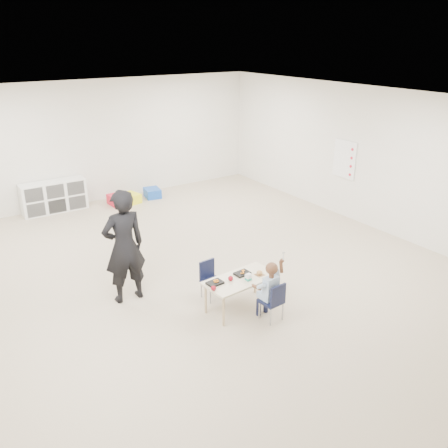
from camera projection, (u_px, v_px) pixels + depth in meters
room at (197, 192)px, 7.47m from camera, size 9.00×9.02×2.80m
table at (240, 293)px, 6.82m from camera, size 1.10×0.61×0.49m
chair_near at (271, 301)px, 6.54m from camera, size 0.30×0.29×0.58m
chair_far at (212, 281)px, 7.07m from camera, size 0.30×0.29×0.58m
child at (272, 290)px, 6.47m from camera, size 0.42×0.42×0.92m
lunch_tray_near at (242, 273)px, 6.84m from camera, size 0.23×0.18×0.03m
lunch_tray_far at (215, 283)px, 6.58m from camera, size 0.23×0.18×0.03m
milk_carton at (248, 277)px, 6.66m from camera, size 0.08×0.08×0.10m
bread_roll at (260, 273)px, 6.82m from camera, size 0.09×0.09×0.07m
apple_near at (231, 278)px, 6.66m from camera, size 0.07×0.07×0.07m
apple_far at (213, 288)px, 6.40m from camera, size 0.07×0.07×0.07m
cubby_shelf at (54, 197)px, 10.55m from camera, size 1.40×0.40×0.70m
rules_poster at (344, 159)px, 10.03m from camera, size 0.02×0.60×0.80m
adult at (124, 247)px, 6.84m from camera, size 0.63×0.42×1.73m
bin_red at (118, 200)px, 11.07m from camera, size 0.41×0.50×0.23m
bin_yellow at (130, 198)px, 11.20m from camera, size 0.44×0.52×0.22m
bin_blue at (152, 193)px, 11.57m from camera, size 0.41×0.49×0.22m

